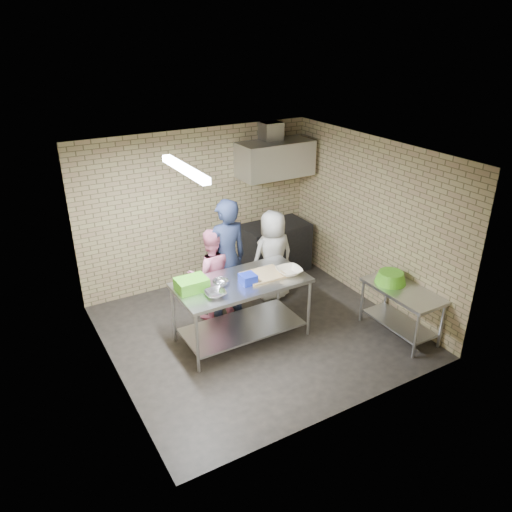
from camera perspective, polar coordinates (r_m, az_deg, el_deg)
The scene contains 25 objects.
floor at distance 7.59m, azimuth 0.10°, elevation -8.61°, with size 4.20×4.20×0.00m, color black.
ceiling at distance 6.49m, azimuth 0.12°, elevation 11.63°, with size 4.20×4.20×0.00m, color black.
back_wall at distance 8.60m, azimuth -6.63°, elevation 5.47°, with size 4.20×0.06×2.70m, color tan.
front_wall at distance 5.50m, azimuth 10.72°, elevation -6.76°, with size 4.20×0.06×2.70m, color tan.
left_wall at distance 6.26m, azimuth -16.79°, elevation -3.29°, with size 0.06×4.00×2.70m, color tan.
right_wall at distance 8.11m, azimuth 13.07°, elevation 3.76°, with size 0.06×4.00×2.70m, color tan.
prep_table at distance 7.21m, azimuth -1.63°, elevation -6.19°, with size 1.87×0.94×0.94m, color silver.
side_counter at distance 7.65m, azimuth 16.21°, elevation -6.14°, with size 0.60×1.20×0.75m, color silver.
stove at distance 9.23m, azimuth 2.21°, elevation 1.01°, with size 1.20×0.70×0.90m, color black.
range_hood at distance 8.73m, azimuth 2.21°, elevation 11.07°, with size 1.30×0.60×0.60m, color silver.
hood_duct at distance 8.76m, azimuth 1.73°, elevation 14.14°, with size 0.35×0.30×0.30m, color #A5A8AD.
wall_shelf at distance 9.09m, azimuth 3.18°, elevation 10.44°, with size 0.80×0.20×0.04m, color #3F2B19.
fluorescent_fixture at distance 6.08m, azimuth -8.17°, elevation 9.87°, with size 0.10×1.25×0.08m, color white.
green_crate at distance 6.78m, azimuth -7.39°, elevation -3.23°, with size 0.42×0.31×0.17m, color #41A21D.
blue_tub at distance 6.89m, azimuth -0.92°, elevation -2.64°, with size 0.21×0.21×0.14m, color #1629A9.
cutting_board at distance 7.11m, azimuth 0.88°, elevation -2.19°, with size 0.57×0.44×0.03m, color tan.
mixing_bowl_a at distance 6.61m, azimuth -4.67°, elevation -4.34°, with size 0.29×0.29×0.07m, color #B0B1B7.
mixing_bowl_b at distance 6.88m, azimuth -4.08°, elevation -3.05°, with size 0.22×0.22×0.07m, color #ADAFB4.
ceramic_bowl at distance 7.17m, azimuth 3.81°, elevation -1.75°, with size 0.36×0.36×0.09m, color #F1E2C0.
green_basin at distance 7.56m, azimuth 15.19°, elevation -2.38°, with size 0.46×0.46×0.17m, color #59C626, non-canonical shape.
bottle_red at distance 8.93m, azimuth 1.82°, elevation 10.93°, with size 0.07×0.07×0.18m, color #B22619.
bottle_green at distance 9.14m, azimuth 4.00°, elevation 11.13°, with size 0.06×0.06×0.15m, color green.
man_navy at distance 7.57m, azimuth -3.42°, elevation -0.37°, with size 0.70×0.46×1.92m, color #141C33.
woman_pink at distance 7.62m, azimuth -5.18°, elevation -2.12°, with size 0.72×0.56×1.48m, color pink.
woman_white at distance 8.14m, azimuth 1.92°, elevation 0.04°, with size 0.75×0.49×1.53m, color silver.
Camera 1 is at (-3.17, -5.46, 4.21)m, focal length 34.86 mm.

